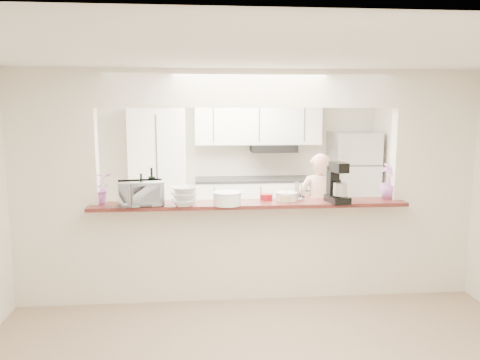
{
  "coord_description": "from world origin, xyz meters",
  "views": [
    {
      "loc": [
        -0.54,
        -4.97,
        2.09
      ],
      "look_at": [
        -0.07,
        0.3,
        1.28
      ],
      "focal_mm": 35.0,
      "sensor_mm": 36.0,
      "label": 1
    }
  ],
  "objects": [
    {
      "name": "floor",
      "position": [
        0.0,
        0.0,
        0.0
      ],
      "size": [
        6.0,
        6.0,
        0.0
      ],
      "primitive_type": "plane",
      "color": "#9E886B",
      "rests_on": "ground"
    },
    {
      "name": "tile_overlay",
      "position": [
        0.0,
        1.55,
        0.01
      ],
      "size": [
        5.0,
        2.9,
        0.01
      ],
      "primitive_type": "cube",
      "color": "beige",
      "rests_on": "floor"
    },
    {
      "name": "partition",
      "position": [
        0.0,
        0.0,
        1.48
      ],
      "size": [
        5.0,
        0.15,
        2.5
      ],
      "color": "white",
      "rests_on": "floor"
    },
    {
      "name": "bar_counter",
      "position": [
        0.0,
        -0.0,
        0.58
      ],
      "size": [
        3.4,
        0.38,
        1.09
      ],
      "color": "white",
      "rests_on": "floor"
    },
    {
      "name": "kitchen_cabinets",
      "position": [
        -0.19,
        2.72,
        0.97
      ],
      "size": [
        3.15,
        0.62,
        2.25
      ],
      "color": "white",
      "rests_on": "floor"
    },
    {
      "name": "refrigerator",
      "position": [
        2.05,
        2.65,
        0.85
      ],
      "size": [
        0.75,
        0.7,
        1.7
      ],
      "primitive_type": "cube",
      "color": "#AAA9AE",
      "rests_on": "floor"
    },
    {
      "name": "flower_left",
      "position": [
        -1.6,
        0.05,
        1.25
      ],
      "size": [
        0.34,
        0.31,
        0.33
      ],
      "primitive_type": "imported",
      "rotation": [
        0.0,
        0.0,
        0.22
      ],
      "color": "#C86ABC",
      "rests_on": "bar_counter"
    },
    {
      "name": "wine_bottle_a",
      "position": [
        -1.05,
        0.07,
        1.24
      ],
      "size": [
        0.07,
        0.07,
        0.37
      ],
      "color": "black",
      "rests_on": "bar_counter"
    },
    {
      "name": "wine_bottle_b",
      "position": [
        -1.14,
        -0.15,
        1.22
      ],
      "size": [
        0.07,
        0.07,
        0.34
      ],
      "color": "black",
      "rests_on": "bar_counter"
    },
    {
      "name": "toaster_oven",
      "position": [
        -1.15,
        -0.1,
        1.22
      ],
      "size": [
        0.51,
        0.39,
        0.25
      ],
      "primitive_type": "imported",
      "rotation": [
        0.0,
        0.0,
        0.18
      ],
      "color": "#B9B9BF",
      "rests_on": "bar_counter"
    },
    {
      "name": "serving_bowls",
      "position": [
        -0.7,
        -0.17,
        1.19
      ],
      "size": [
        0.3,
        0.3,
        0.2
      ],
      "primitive_type": "imported",
      "rotation": [
        0.0,
        0.0,
        0.14
      ],
      "color": "silver",
      "rests_on": "bar_counter"
    },
    {
      "name": "plate_stack_a",
      "position": [
        -0.25,
        -0.17,
        1.16
      ],
      "size": [
        0.3,
        0.3,
        0.14
      ],
      "color": "white",
      "rests_on": "bar_counter"
    },
    {
      "name": "plate_stack_b",
      "position": [
        0.42,
        0.03,
        1.14
      ],
      "size": [
        0.26,
        0.26,
        0.09
      ],
      "color": "white",
      "rests_on": "bar_counter"
    },
    {
      "name": "red_bowl",
      "position": [
        0.2,
        0.08,
        1.12
      ],
      "size": [
        0.14,
        0.14,
        0.07
      ],
      "primitive_type": "cylinder",
      "color": "maroon",
      "rests_on": "bar_counter"
    },
    {
      "name": "tan_bowl",
      "position": [
        0.4,
        -0.03,
        1.13
      ],
      "size": [
        0.15,
        0.15,
        0.07
      ],
      "primitive_type": "cylinder",
      "color": "#C3B58A",
      "rests_on": "bar_counter"
    },
    {
      "name": "utensil_caddy",
      "position": [
        0.51,
        0.05,
        1.17
      ],
      "size": [
        0.22,
        0.14,
        0.2
      ],
      "color": "silver",
      "rests_on": "bar_counter"
    },
    {
      "name": "stand_mixer",
      "position": [
        0.94,
        -0.14,
        1.29
      ],
      "size": [
        0.23,
        0.32,
        0.44
      ],
      "color": "black",
      "rests_on": "bar_counter"
    },
    {
      "name": "flower_right",
      "position": [
        1.6,
        0.05,
        1.29
      ],
      "size": [
        0.29,
        0.29,
        0.4
      ],
      "primitive_type": "imported",
      "rotation": [
        0.0,
        0.0,
        -0.38
      ],
      "color": "#A965BC",
      "rests_on": "bar_counter"
    },
    {
      "name": "person",
      "position": [
        1.08,
        1.2,
        0.74
      ],
      "size": [
        0.55,
        0.37,
        1.48
      ],
      "primitive_type": "imported",
      "rotation": [
        0.0,
        0.0,
        3.12
      ],
      "color": "tan",
      "rests_on": "floor"
    }
  ]
}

